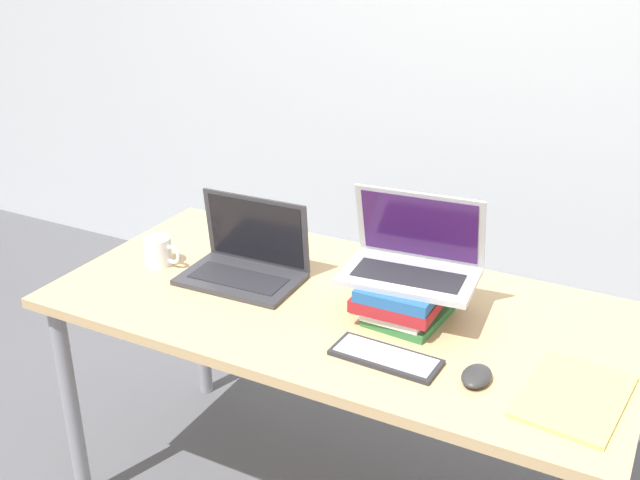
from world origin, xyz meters
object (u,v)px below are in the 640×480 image
(laptop_on_books, at_px, (413,259))
(book_stack, at_px, (405,297))
(laptop_left, at_px, (246,262))
(notepad, at_px, (574,396))
(mouse, at_px, (477,376))
(mug, at_px, (159,251))
(wireless_keyboard, at_px, (386,357))

(laptop_on_books, bearing_deg, book_stack, -95.15)
(laptop_left, bearing_deg, notepad, -9.57)
(laptop_left, xyz_separation_m, mouse, (0.77, -0.21, -0.03))
(laptop_left, xyz_separation_m, notepad, (0.98, -0.17, -0.04))
(laptop_on_books, xyz_separation_m, mouse, (0.26, -0.24, -0.14))
(laptop_on_books, xyz_separation_m, notepad, (0.47, -0.20, -0.15))
(mug, bearing_deg, book_stack, 3.67)
(laptop_left, xyz_separation_m, wireless_keyboard, (0.55, -0.22, -0.04))
(laptop_left, height_order, mouse, laptop_left)
(wireless_keyboard, xyz_separation_m, mug, (-0.83, 0.17, 0.04))
(notepad, relative_size, mug, 2.57)
(laptop_left, height_order, notepad, laptop_left)
(wireless_keyboard, distance_m, mug, 0.85)
(notepad, bearing_deg, laptop_left, 170.43)
(book_stack, distance_m, notepad, 0.51)
(book_stack, xyz_separation_m, wireless_keyboard, (0.04, -0.22, -0.05))
(book_stack, height_order, mug, book_stack)
(laptop_on_books, height_order, mouse, laptop_on_books)
(book_stack, bearing_deg, mug, -176.33)
(laptop_left, relative_size, mug, 2.78)
(notepad, distance_m, mug, 1.27)
(mouse, relative_size, mug, 0.80)
(book_stack, height_order, notepad, book_stack)
(laptop_on_books, relative_size, mouse, 3.61)
(laptop_left, relative_size, laptop_on_books, 0.96)
(notepad, bearing_deg, book_stack, 160.92)
(laptop_left, bearing_deg, mouse, -15.00)
(wireless_keyboard, xyz_separation_m, notepad, (0.44, 0.05, -0.00))
(laptop_on_books, bearing_deg, laptop_left, -176.34)
(laptop_left, relative_size, mouse, 3.47)
(laptop_on_books, xyz_separation_m, mug, (-0.79, -0.08, -0.11))
(wireless_keyboard, bearing_deg, mouse, 3.67)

